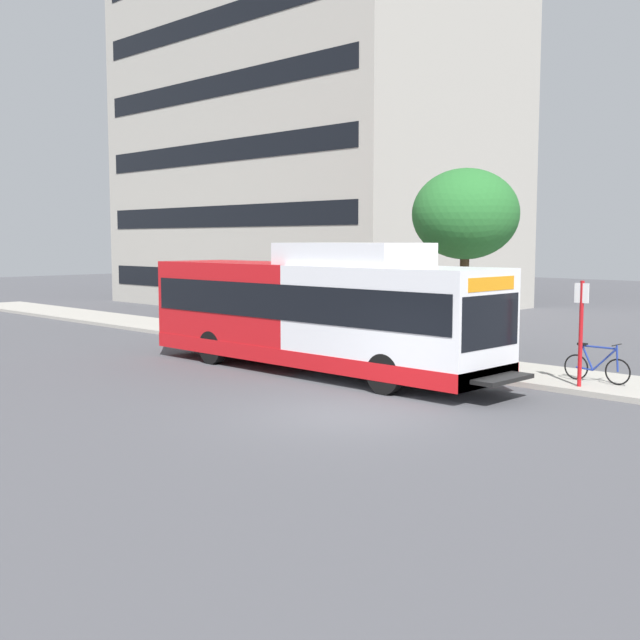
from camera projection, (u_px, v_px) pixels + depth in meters
ground_plane at (139, 372)px, 22.55m from camera, size 120.00×120.00×0.00m
sidewalk_curb at (357, 352)px, 26.10m from camera, size 3.00×56.00×0.14m
transit_bus at (316, 312)px, 22.37m from camera, size 2.58×12.25×3.65m
bus_stop_sign_pole at (581, 325)px, 19.41m from camera, size 0.10×0.36×2.60m
bicycle_parked at (597, 366)px, 20.07m from camera, size 0.52×1.76×1.02m
street_tree_near_stop at (465, 215)px, 23.90m from camera, size 3.21×3.21×5.73m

